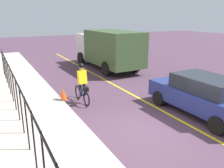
% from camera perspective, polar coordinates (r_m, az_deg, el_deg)
% --- Properties ---
extents(ground_plane, '(80.00, 80.00, 0.00)m').
position_cam_1_polar(ground_plane, '(8.31, 8.71, -11.30)').
color(ground_plane, '#4D3548').
extents(lane_line_centre, '(36.00, 0.12, 0.01)m').
position_cam_1_polar(lane_line_centre, '(9.27, 16.84, -8.79)').
color(lane_line_centre, yellow).
rests_on(lane_line_centre, ground).
extents(sidewalk, '(40.00, 3.20, 0.15)m').
position_cam_1_polar(sidewalk, '(7.06, -15.26, -16.46)').
color(sidewalk, '#ADA49C').
rests_on(sidewalk, ground).
extents(iron_fence, '(18.76, 0.04, 1.60)m').
position_cam_1_polar(iron_fence, '(7.38, -20.71, -5.28)').
color(iron_fence, black).
rests_on(iron_fence, sidewalk).
extents(cyclist_lead, '(1.71, 0.37, 1.83)m').
position_cam_1_polar(cyclist_lead, '(10.54, -7.22, 0.15)').
color(cyclist_lead, black).
rests_on(cyclist_lead, ground).
extents(patrol_sedan, '(4.44, 1.99, 1.58)m').
position_cam_1_polar(patrol_sedan, '(9.94, 20.96, -2.36)').
color(patrol_sedan, navy).
rests_on(patrol_sedan, ground).
extents(box_truck_background, '(6.78, 2.70, 2.78)m').
position_cam_1_polar(box_truck_background, '(17.23, -0.94, 8.77)').
color(box_truck_background, '#364E2B').
rests_on(box_truck_background, ground).
extents(traffic_cone_near, '(0.36, 0.36, 0.52)m').
position_cam_1_polar(traffic_cone_near, '(11.32, -11.70, -2.38)').
color(traffic_cone_near, '#FA4E11').
rests_on(traffic_cone_near, ground).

